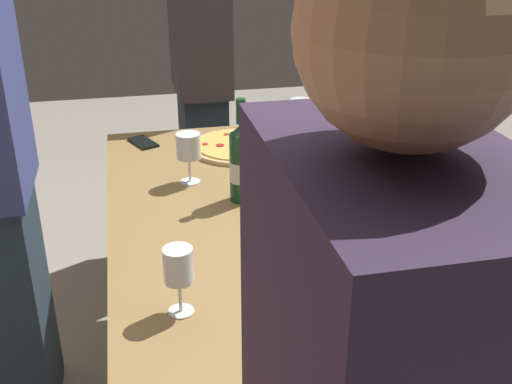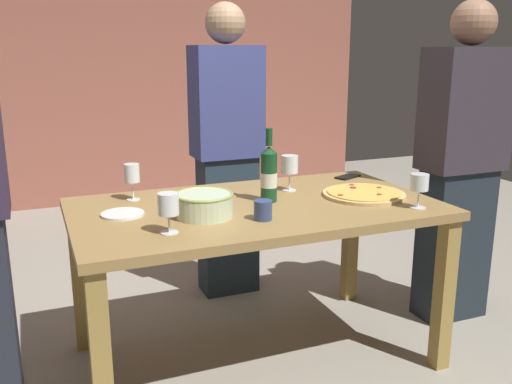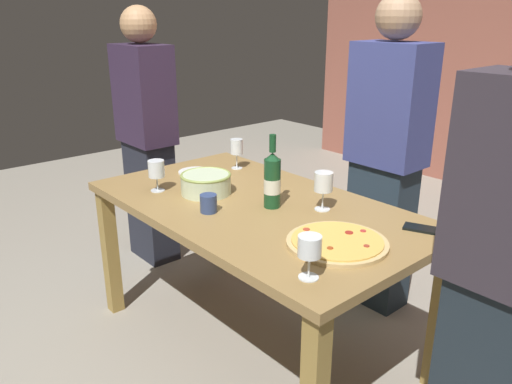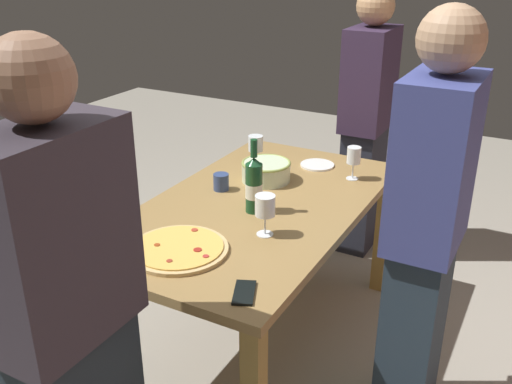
{
  "view_description": "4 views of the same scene",
  "coord_description": "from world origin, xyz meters",
  "px_view_note": "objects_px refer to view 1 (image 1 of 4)",
  "views": [
    {
      "loc": [
        -1.69,
        0.37,
        1.61
      ],
      "look_at": [
        0.0,
        0.0,
        0.81
      ],
      "focal_mm": 43.84,
      "sensor_mm": 36.0,
      "label": 1
    },
    {
      "loc": [
        -0.9,
        -2.21,
        1.41
      ],
      "look_at": [
        0.0,
        0.0,
        0.81
      ],
      "focal_mm": 39.24,
      "sensor_mm": 36.0,
      "label": 2
    },
    {
      "loc": [
        1.63,
        -1.41,
        1.58
      ],
      "look_at": [
        0.0,
        0.0,
        0.81
      ],
      "focal_mm": 35.46,
      "sensor_mm": 36.0,
      "label": 3
    },
    {
      "loc": [
        2.08,
        1.13,
        1.84
      ],
      "look_at": [
        0.0,
        0.0,
        0.81
      ],
      "focal_mm": 40.4,
      "sensor_mm": 36.0,
      "label": 4
    }
  ],
  "objects_px": {
    "pizza": "(241,146)",
    "wine_glass_far_right": "(189,147)",
    "wine_bottle": "(241,163)",
    "person_host": "(201,85)",
    "dining_table": "(256,235)",
    "wine_glass_near_pizza": "(300,109)",
    "side_plate": "(285,319)",
    "wine_glass_far_left": "(393,241)",
    "serving_bowl": "(308,231)",
    "cell_phone": "(143,142)",
    "wine_glass_by_bottle": "(179,269)",
    "cup_amber": "(331,199)"
  },
  "relations": [
    {
      "from": "pizza",
      "to": "wine_glass_far_right",
      "type": "height_order",
      "value": "wine_glass_far_right"
    },
    {
      "from": "wine_bottle",
      "to": "wine_glass_far_right",
      "type": "bearing_deg",
      "value": 40.03
    },
    {
      "from": "wine_bottle",
      "to": "person_host",
      "type": "distance_m",
      "value": 1.08
    },
    {
      "from": "dining_table",
      "to": "person_host",
      "type": "bearing_deg",
      "value": 0.65
    },
    {
      "from": "pizza",
      "to": "wine_glass_near_pizza",
      "type": "relative_size",
      "value": 2.55
    },
    {
      "from": "dining_table",
      "to": "side_plate",
      "type": "distance_m",
      "value": 0.59
    },
    {
      "from": "wine_glass_near_pizza",
      "to": "person_host",
      "type": "height_order",
      "value": "person_host"
    },
    {
      "from": "wine_glass_far_left",
      "to": "side_plate",
      "type": "height_order",
      "value": "wine_glass_far_left"
    },
    {
      "from": "wine_glass_near_pizza",
      "to": "wine_glass_far_left",
      "type": "relative_size",
      "value": 0.98
    },
    {
      "from": "serving_bowl",
      "to": "cell_phone",
      "type": "distance_m",
      "value": 1.01
    },
    {
      "from": "dining_table",
      "to": "pizza",
      "type": "xyz_separation_m",
      "value": [
        0.53,
        -0.05,
        0.1
      ]
    },
    {
      "from": "wine_glass_by_bottle",
      "to": "cell_phone",
      "type": "xyz_separation_m",
      "value": [
        1.15,
        0.03,
        -0.11
      ]
    },
    {
      "from": "wine_glass_far_left",
      "to": "wine_glass_far_right",
      "type": "distance_m",
      "value": 0.82
    },
    {
      "from": "wine_glass_near_pizza",
      "to": "wine_glass_far_right",
      "type": "bearing_deg",
      "value": 127.76
    },
    {
      "from": "dining_table",
      "to": "pizza",
      "type": "relative_size",
      "value": 4.16
    },
    {
      "from": "pizza",
      "to": "side_plate",
      "type": "xyz_separation_m",
      "value": [
        -1.1,
        0.11,
        -0.01
      ]
    },
    {
      "from": "pizza",
      "to": "wine_glass_far_left",
      "type": "xyz_separation_m",
      "value": [
        -0.98,
        -0.19,
        0.09
      ]
    },
    {
      "from": "dining_table",
      "to": "wine_glass_far_right",
      "type": "bearing_deg",
      "value": 35.33
    },
    {
      "from": "wine_glass_far_right",
      "to": "person_host",
      "type": "distance_m",
      "value": 0.92
    },
    {
      "from": "dining_table",
      "to": "wine_glass_near_pizza",
      "type": "xyz_separation_m",
      "value": [
        0.63,
        -0.32,
        0.2
      ]
    },
    {
      "from": "pizza",
      "to": "serving_bowl",
      "type": "distance_m",
      "value": 0.79
    },
    {
      "from": "wine_bottle",
      "to": "person_host",
      "type": "xyz_separation_m",
      "value": [
        1.07,
        -0.02,
        -0.04
      ]
    },
    {
      "from": "wine_glass_near_pizza",
      "to": "wine_glass_far_right",
      "type": "xyz_separation_m",
      "value": [
        -0.38,
        0.49,
        0.02
      ]
    },
    {
      "from": "wine_bottle",
      "to": "wine_glass_by_bottle",
      "type": "distance_m",
      "value": 0.62
    },
    {
      "from": "wine_glass_by_bottle",
      "to": "person_host",
      "type": "xyz_separation_m",
      "value": [
        1.64,
        -0.27,
        -0.03
      ]
    },
    {
      "from": "wine_glass_near_pizza",
      "to": "side_plate",
      "type": "relative_size",
      "value": 0.85
    },
    {
      "from": "serving_bowl",
      "to": "wine_glass_far_right",
      "type": "distance_m",
      "value": 0.58
    },
    {
      "from": "wine_glass_far_right",
      "to": "cup_amber",
      "type": "bearing_deg",
      "value": -127.76
    },
    {
      "from": "serving_bowl",
      "to": "wine_glass_near_pizza",
      "type": "relative_size",
      "value": 1.62
    },
    {
      "from": "wine_bottle",
      "to": "wine_glass_near_pizza",
      "type": "bearing_deg",
      "value": -32.11
    },
    {
      "from": "dining_table",
      "to": "cup_amber",
      "type": "xyz_separation_m",
      "value": [
        -0.06,
        -0.22,
        0.13
      ]
    },
    {
      "from": "side_plate",
      "to": "cell_phone",
      "type": "height_order",
      "value": "same"
    },
    {
      "from": "serving_bowl",
      "to": "wine_glass_by_bottle",
      "type": "bearing_deg",
      "value": 121.05
    },
    {
      "from": "wine_glass_near_pizza",
      "to": "person_host",
      "type": "distance_m",
      "value": 0.62
    },
    {
      "from": "wine_bottle",
      "to": "side_plate",
      "type": "bearing_deg",
      "value": 177.55
    },
    {
      "from": "wine_glass_near_pizza",
      "to": "cell_phone",
      "type": "distance_m",
      "value": 0.64
    },
    {
      "from": "side_plate",
      "to": "wine_glass_far_right",
      "type": "bearing_deg",
      "value": 8.1
    },
    {
      "from": "dining_table",
      "to": "wine_bottle",
      "type": "height_order",
      "value": "wine_bottle"
    },
    {
      "from": "pizza",
      "to": "person_host",
      "type": "distance_m",
      "value": 0.63
    },
    {
      "from": "wine_bottle",
      "to": "wine_glass_far_left",
      "type": "height_order",
      "value": "wine_bottle"
    },
    {
      "from": "cup_amber",
      "to": "pizza",
      "type": "bearing_deg",
      "value": 16.08
    },
    {
      "from": "cup_amber",
      "to": "person_host",
      "type": "xyz_separation_m",
      "value": [
        1.21,
        0.23,
        0.05
      ]
    },
    {
      "from": "side_plate",
      "to": "person_host",
      "type": "height_order",
      "value": "person_host"
    },
    {
      "from": "wine_glass_near_pizza",
      "to": "cell_phone",
      "type": "xyz_separation_m",
      "value": [
        0.03,
        0.63,
        -0.1
      ]
    },
    {
      "from": "wine_glass_by_bottle",
      "to": "pizza",
      "type": "bearing_deg",
      "value": -18.33
    },
    {
      "from": "wine_glass_far_left",
      "to": "cup_amber",
      "type": "bearing_deg",
      "value": 3.56
    },
    {
      "from": "wine_glass_far_right",
      "to": "person_host",
      "type": "xyz_separation_m",
      "value": [
        0.9,
        -0.16,
        -0.04
      ]
    },
    {
      "from": "serving_bowl",
      "to": "wine_bottle",
      "type": "relative_size",
      "value": 0.74
    },
    {
      "from": "wine_glass_by_bottle",
      "to": "cell_phone",
      "type": "distance_m",
      "value": 1.15
    },
    {
      "from": "serving_bowl",
      "to": "wine_glass_by_bottle",
      "type": "relative_size",
      "value": 1.46
    }
  ]
}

